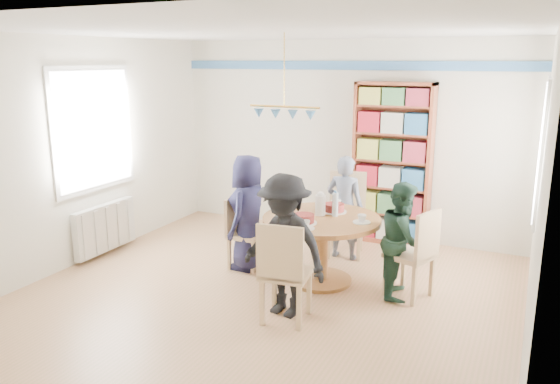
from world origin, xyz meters
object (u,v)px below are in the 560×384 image
Objects in this scene: person_left at (248,212)px; person_right at (403,240)px; radiator at (105,228)px; chair_right at (417,250)px; bookshelf at (392,166)px; person_near at (285,246)px; person_far at (345,207)px; chair_near at (284,269)px; dining_table at (321,234)px; chair_left at (241,229)px; chair_far at (346,210)px.

person_right is (1.82, 0.00, -0.07)m from person_left.
person_right is (3.70, 0.38, 0.26)m from radiator.
chair_right is 0.45× the size of bookshelf.
person_left is at bearing 144.41° from person_near.
person_far is at bearing 141.91° from chair_right.
chair_near is (2.85, -0.73, 0.20)m from radiator.
dining_table is 1.08m from chair_near.
radiator is 1.81m from chair_left.
radiator is 3.87m from chair_right.
person_left reaches higher than chair_near.
dining_table is 1.02m from chair_far.
person_far is at bearing 91.59° from dining_table.
person_right reaches higher than chair_left.
bookshelf is (0.34, 1.69, 0.50)m from dining_table.
person_far reaches higher than chair_left.
chair_near is 0.46× the size of bookshelf.
person_far is (-0.02, 0.85, 0.09)m from dining_table.
chair_left reaches higher than radiator.
chair_right is 0.70× the size of person_left.
person_near is (-0.01, -1.74, 0.05)m from person_far.
person_near is at bearing -89.27° from chair_far.
dining_table is at bearing 92.54° from chair_near.
chair_right reaches higher than radiator.
chair_near reaches higher than radiator.
radiator is 0.82× the size of person_right.
dining_table is at bearing -86.88° from chair_far.
chair_right is 0.68× the size of person_near.
chair_near is (-1.00, -1.09, 0.02)m from chair_right.
person_near is at bearing -140.13° from chair_right.
chair_near is at bearing -14.42° from radiator.
bookshelf is (-0.71, 1.68, 0.53)m from chair_right.
chair_left is at bearing 11.83° from radiator.
chair_near reaches higher than chair_right.
chair_left is at bearing 178.69° from dining_table.
chair_right is (1.05, 0.01, -0.03)m from dining_table.
person_right is (0.89, 0.03, 0.06)m from dining_table.
person_near is (-0.08, 0.19, 0.15)m from chair_near.
chair_near is 0.77× the size of person_far.
person_near reaches higher than person_left.
person_near is (1.00, -0.91, 0.23)m from chair_left.
chair_far is 1.92m from person_near.
bookshelf is at bearing 112.97° from chair_right.
radiator is at bearing -153.51° from chair_far.
chair_left is 1.38m from person_near.
chair_far is 1.05× the size of chair_near.
bookshelf reaches higher than dining_table.
person_near is at bearing -92.02° from dining_table.
chair_far is 2.11m from chair_near.
bookshelf is (0.36, 0.84, 0.41)m from person_far.
bookshelf reaches higher than radiator.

